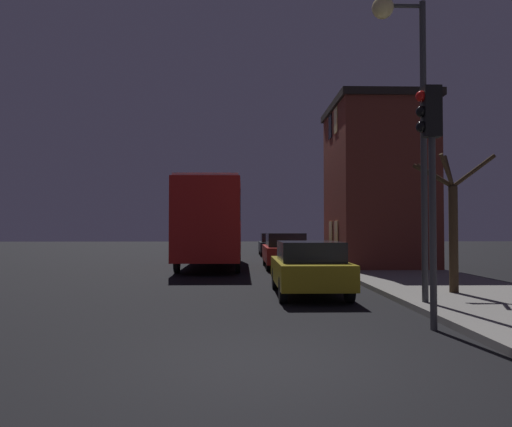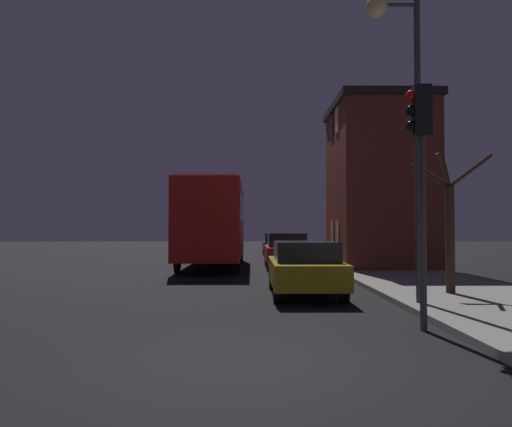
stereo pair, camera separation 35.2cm
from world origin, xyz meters
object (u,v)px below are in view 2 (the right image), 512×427
object	(u,v)px
traffic_light	(420,154)
bus	(214,217)
bare_tree	(448,220)
car_mid_lane	(286,250)
car_far_lane	(278,244)
car_near_lane	(305,267)
streetlamp	(399,81)

from	to	relation	value
traffic_light	bus	bearing A→B (deg)	108.36
bare_tree	car_mid_lane	world-z (taller)	bare_tree
car_far_lane	car_near_lane	bearing A→B (deg)	-90.86
car_far_lane	streetlamp	bearing A→B (deg)	-85.77
streetlamp	traffic_light	size ratio (longest dim) A/B	1.60
traffic_light	bus	distance (m)	14.87
bare_tree	car_near_lane	bearing A→B (deg)	171.79
bare_tree	car_far_lane	distance (m)	20.13
bare_tree	car_near_lane	distance (m)	3.83
car_near_lane	car_far_lane	distance (m)	19.30
bus	car_mid_lane	xyz separation A→B (m)	(3.26, -0.63, -1.47)
traffic_light	streetlamp	bearing A→B (deg)	81.99
streetlamp	car_far_lane	size ratio (longest dim) A/B	1.72
bare_tree	traffic_light	bearing A→B (deg)	-117.29
traffic_light	car_mid_lane	world-z (taller)	traffic_light
streetlamp	car_near_lane	distance (m)	5.17
car_mid_lane	car_far_lane	xyz separation A→B (m)	(0.16, 10.33, -0.05)
car_far_lane	car_mid_lane	bearing A→B (deg)	-90.91
streetlamp	car_mid_lane	size ratio (longest dim) A/B	1.45
streetlamp	car_mid_lane	bearing A→B (deg)	98.94
traffic_light	car_far_lane	bearing A→B (deg)	93.02
traffic_light	bare_tree	bearing A→B (deg)	62.71
bus	car_mid_lane	world-z (taller)	bus
traffic_light	bare_tree	xyz separation A→B (m)	(2.05, 3.97, -1.10)
bare_tree	car_near_lane	xyz separation A→B (m)	(-3.59, 0.52, -1.22)
streetlamp	bus	world-z (taller)	streetlamp
streetlamp	bare_tree	size ratio (longest dim) A/B	1.91
streetlamp	car_far_lane	distance (m)	21.93
traffic_light	car_mid_lane	distance (m)	13.73
bus	streetlamp	bearing A→B (deg)	-66.92
traffic_light	car_far_lane	distance (m)	23.93
bus	bare_tree	bearing A→B (deg)	-56.41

